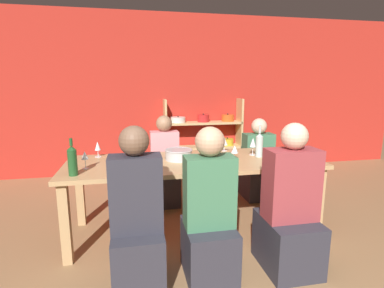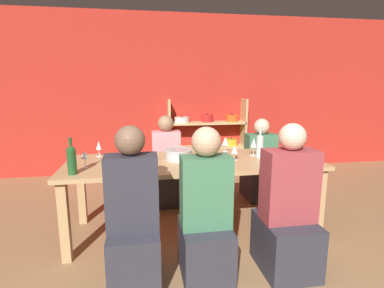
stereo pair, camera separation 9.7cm
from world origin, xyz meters
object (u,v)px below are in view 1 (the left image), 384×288
Objects in this scene: wine_bottle_green at (72,160)px; person_near_b at (209,222)px; wine_glass_white_a at (98,147)px; person_near_a at (137,229)px; mixing_bowl at (179,154)px; wine_bottle_dark at (259,145)px; person_far_b at (165,172)px; wine_glass_white_b at (253,143)px; person_far_a at (257,169)px; dining_table at (194,168)px; wine_glass_empty_a at (235,150)px; wine_glass_empty_c at (85,156)px; shelf_unit at (204,143)px; wine_glass_red_a at (224,141)px; person_near_c at (289,217)px; wine_glass_empty_b at (133,145)px.

person_near_b reaches higher than wine_bottle_green.
wine_glass_white_a is at bearing 78.32° from wine_bottle_green.
mixing_bowl is at bearing 62.33° from person_near_a.
wine_bottle_dark is at bearing 46.31° from person_near_b.
person_far_b is (-0.93, 0.78, -0.47)m from wine_bottle_dark.
wine_glass_white_a is at bearing 171.93° from wine_glass_white_b.
person_near_b is (0.11, -0.83, -0.37)m from mixing_bowl.
person_near_a is 2.29m from person_far_a.
wine_glass_white_a is at bearing 160.50° from dining_table.
wine_glass_empty_a is 1.45m from wine_glass_empty_c.
shelf_unit is 2.15m from wine_bottle_dark.
wine_glass_white_a is 0.87× the size of wine_glass_white_b.
wine_bottle_dark reaches higher than wine_glass_red_a.
wine_glass_red_a is at bearing 48.51° from person_near_a.
mixing_bowl is at bearing 97.69° from person_near_b.
wine_glass_white_b is 1.62m from person_near_a.
wine_glass_empty_c is at bearing 47.87° from person_far_b.
dining_table is 0.80m from person_near_b.
shelf_unit reaches higher than person_far_b.
wine_glass_white_a is at bearing 82.04° from wine_glass_empty_c.
wine_glass_white_b is 0.18× the size of person_far_a.
wine_bottle_green is at bearing -156.20° from wine_glass_red_a.
dining_table is 2.34× the size of person_far_a.
wine_bottle_dark is 0.29× the size of person_far_b.
person_near_c is at bearing -80.17° from wine_glass_red_a.
wine_glass_empty_b is at bearing 44.42° from wine_glass_empty_c.
wine_glass_white_b is (1.79, 0.42, -0.00)m from wine_bottle_green.
wine_glass_empty_c is (-1.47, -0.48, 0.01)m from wine_glass_red_a.
wine_glass_empty_b is 0.13× the size of person_near_c.
wine_glass_red_a is (1.41, 0.03, 0.00)m from wine_glass_white_a.
wine_glass_white_a is 1.26m from person_near_a.
person_near_b is at bearing -129.14° from wine_glass_white_b.
wine_glass_white_b is at bearing 3.50° from mixing_bowl.
person_near_b is (-0.72, -0.88, -0.44)m from wine_glass_white_b.
wine_bottle_dark reaches higher than mixing_bowl.
person_far_b is (-0.65, 0.42, -0.45)m from wine_glass_red_a.
person_near_b is at bearing 96.60° from person_far_b.
shelf_unit is 1.18× the size of person_far_b.
wine_glass_empty_c reaches higher than dining_table.
wine_glass_white_a is 0.46m from wine_glass_empty_c.
wine_glass_empty_c is at bearing -173.91° from dining_table.
mixing_bowl is at bearing -19.04° from wine_glass_white_a.
person_far_b is (-0.22, 0.80, -0.25)m from dining_table.
wine_bottle_green is 1.25m from person_near_b.
wine_bottle_dark is 2.03× the size of wine_glass_red_a.
wine_glass_red_a reaches higher than dining_table.
wine_glass_empty_c is at bearing 146.67° from person_near_b.
wine_glass_empty_b is (-1.21, -1.80, 0.37)m from shelf_unit.
wine_glass_empty_b is at bearing 170.78° from wine_glass_white_b.
wine_bottle_green reaches higher than wine_glass_red_a.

